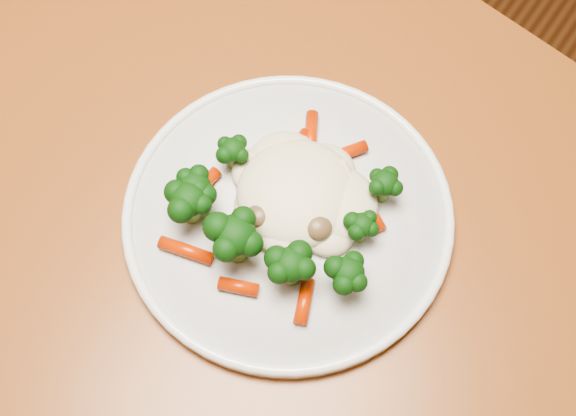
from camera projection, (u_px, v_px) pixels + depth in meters
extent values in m
plane|color=#5E3316|center=(214.00, 333.00, 1.39)|extent=(3.00, 3.00, 0.00)
cube|color=brown|center=(264.00, 306.00, 0.65)|extent=(1.33, 0.99, 0.04)
cube|color=brown|center=(186.00, 32.00, 1.26)|extent=(0.07, 0.07, 0.71)
cylinder|color=silver|center=(288.00, 215.00, 0.66)|extent=(0.30, 0.30, 0.01)
ellipsoid|color=beige|center=(298.00, 187.00, 0.64)|extent=(0.13, 0.12, 0.05)
ellipsoid|color=black|center=(196.00, 194.00, 0.64)|extent=(0.05, 0.05, 0.04)
ellipsoid|color=black|center=(236.00, 243.00, 0.61)|extent=(0.06, 0.06, 0.05)
ellipsoid|color=black|center=(290.00, 270.00, 0.61)|extent=(0.05, 0.05, 0.04)
ellipsoid|color=black|center=(347.00, 277.00, 0.60)|extent=(0.04, 0.04, 0.04)
ellipsoid|color=black|center=(361.00, 229.00, 0.63)|extent=(0.04, 0.04, 0.03)
ellipsoid|color=black|center=(383.00, 188.00, 0.64)|extent=(0.04, 0.04, 0.03)
ellipsoid|color=black|center=(233.00, 155.00, 0.66)|extent=(0.04, 0.04, 0.03)
ellipsoid|color=black|center=(190.00, 206.00, 0.63)|extent=(0.05, 0.05, 0.05)
cylinder|color=red|center=(295.00, 149.00, 0.68)|extent=(0.01, 0.04, 0.01)
cylinder|color=red|center=(320.00, 166.00, 0.67)|extent=(0.04, 0.04, 0.01)
cylinder|color=red|center=(371.00, 213.00, 0.65)|extent=(0.04, 0.03, 0.01)
cylinder|color=red|center=(202.00, 187.00, 0.66)|extent=(0.02, 0.04, 0.01)
cylinder|color=red|center=(186.00, 250.00, 0.63)|extent=(0.05, 0.02, 0.01)
cylinder|color=red|center=(238.00, 287.00, 0.62)|extent=(0.04, 0.02, 0.01)
cylinder|color=red|center=(304.00, 302.00, 0.61)|extent=(0.03, 0.04, 0.01)
cylinder|color=red|center=(324.00, 206.00, 0.64)|extent=(0.02, 0.05, 0.01)
cylinder|color=red|center=(313.00, 166.00, 0.65)|extent=(0.03, 0.04, 0.01)
cylinder|color=red|center=(311.00, 137.00, 0.68)|extent=(0.04, 0.05, 0.01)
cylinder|color=red|center=(343.00, 154.00, 0.67)|extent=(0.04, 0.05, 0.01)
ellipsoid|color=brown|center=(310.00, 198.00, 0.64)|extent=(0.03, 0.03, 0.02)
ellipsoid|color=brown|center=(317.00, 226.00, 0.63)|extent=(0.03, 0.03, 0.02)
ellipsoid|color=brown|center=(274.00, 180.00, 0.65)|extent=(0.02, 0.02, 0.02)
ellipsoid|color=brown|center=(260.00, 215.00, 0.63)|extent=(0.02, 0.02, 0.02)
cube|color=beige|center=(315.00, 162.00, 0.66)|extent=(0.02, 0.02, 0.01)
cube|color=beige|center=(341.00, 173.00, 0.65)|extent=(0.02, 0.02, 0.01)
cube|color=beige|center=(282.00, 152.00, 0.66)|extent=(0.02, 0.02, 0.01)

